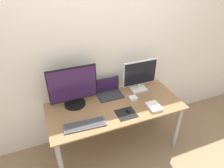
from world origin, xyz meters
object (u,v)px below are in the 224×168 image
Objects in this scene: laptop at (109,91)px; monitor_right at (140,75)px; book at (154,107)px; keyboard at (85,125)px; monitor_left at (73,88)px; power_brick at (133,98)px; mouse at (128,111)px.

monitor_right is at bearing -5.69° from laptop.
laptop is at bearing 130.98° from book.
laptop is 0.69× the size of keyboard.
keyboard is at bearing -87.59° from monitor_left.
keyboard is (0.02, -0.40, -0.23)m from monitor_left.
laptop is 0.32m from power_brick.
book is 0.29m from power_brick.
book and power_brick have the same top height.
keyboard is 0.52m from mouse.
power_brick is at bearing 121.96° from book.
laptop is 0.42m from mouse.
book is at bearing -92.07° from monitor_right.
mouse is (0.52, 0.03, 0.01)m from keyboard.
monitor_right is 0.45m from laptop.
laptop is (-0.41, 0.04, -0.17)m from monitor_right.
keyboard is 0.84m from book.
monitor_left is 2.93× the size of book.
monitor_right reaches higher than keyboard.
keyboard is 2.39× the size of book.
monitor_left is 0.50m from laptop.
mouse is at bearing -128.97° from power_brick.
monitor_right is 0.97m from keyboard.
monitor_left reaches higher than monitor_right.
monitor_right is 0.32m from power_brick.
monitor_left is at bearing 166.53° from power_brick.
monitor_left reaches higher than book.
monitor_right is 0.46m from book.
mouse is 0.32m from book.
monitor_right is (0.87, 0.00, -0.01)m from monitor_left.
mouse is (0.08, -0.41, -0.03)m from laptop.
power_brick is at bearing 18.94° from keyboard.
keyboard is 7.64× the size of mouse.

